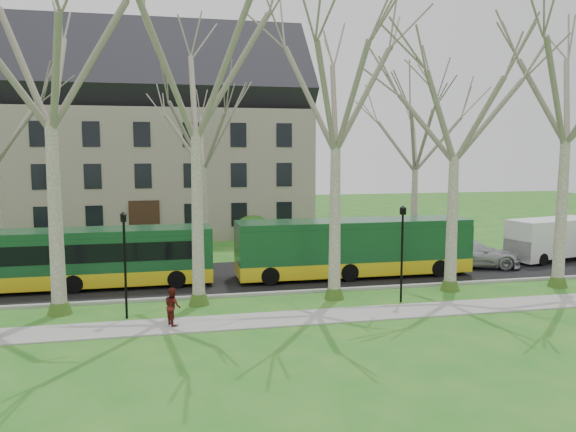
# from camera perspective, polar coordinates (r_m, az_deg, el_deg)

# --- Properties ---
(ground) EXTENTS (120.00, 120.00, 0.00)m
(ground) POSITION_cam_1_polar(r_m,az_deg,el_deg) (25.52, -2.16, -8.88)
(ground) COLOR #216D1F
(ground) RESTS_ON ground
(sidewalk) EXTENTS (70.00, 2.00, 0.06)m
(sidewalk) POSITION_cam_1_polar(r_m,az_deg,el_deg) (23.15, -1.08, -10.44)
(sidewalk) COLOR gray
(sidewalk) RESTS_ON ground
(road) EXTENTS (80.00, 8.00, 0.06)m
(road) POSITION_cam_1_polar(r_m,az_deg,el_deg) (30.78, -3.93, -6.13)
(road) COLOR black
(road) RESTS_ON ground
(curb) EXTENTS (80.00, 0.25, 0.14)m
(curb) POSITION_cam_1_polar(r_m,az_deg,el_deg) (26.93, -2.71, -7.90)
(curb) COLOR #A5A39E
(curb) RESTS_ON ground
(building) EXTENTS (26.50, 12.20, 16.00)m
(building) POSITION_cam_1_polar(r_m,az_deg,el_deg) (48.27, -14.31, 7.92)
(building) COLOR gray
(building) RESTS_ON ground
(tree_row_verge) EXTENTS (49.00, 7.00, 14.00)m
(tree_row_verge) POSITION_cam_1_polar(r_m,az_deg,el_deg) (24.88, -2.35, 7.04)
(tree_row_verge) COLOR gray
(tree_row_verge) RESTS_ON ground
(tree_row_far) EXTENTS (33.00, 7.00, 12.00)m
(tree_row_far) POSITION_cam_1_polar(r_m,az_deg,el_deg) (35.35, -7.42, 5.25)
(tree_row_far) COLOR gray
(tree_row_far) RESTS_ON ground
(lamp_row) EXTENTS (36.22, 0.22, 4.30)m
(lamp_row) POSITION_cam_1_polar(r_m,az_deg,el_deg) (23.98, -1.78, -3.58)
(lamp_row) COLOR black
(lamp_row) RESTS_ON ground
(hedges) EXTENTS (30.60, 8.60, 2.00)m
(hedges) POSITION_cam_1_polar(r_m,az_deg,el_deg) (38.67, -12.60, -2.18)
(hedges) COLOR #265F1B
(hedges) RESTS_ON ground
(bus_lead) EXTENTS (12.07, 2.62, 3.01)m
(bus_lead) POSITION_cam_1_polar(r_m,az_deg,el_deg) (29.61, -19.57, -3.98)
(bus_lead) COLOR #134522
(bus_lead) RESTS_ON road
(bus_follow) EXTENTS (12.69, 2.65, 3.17)m
(bus_follow) POSITION_cam_1_polar(r_m,az_deg,el_deg) (30.59, 6.70, -3.15)
(bus_follow) COLOR #134522
(bus_follow) RESTS_ON road
(sedan) EXTENTS (5.87, 3.84, 1.58)m
(sedan) POSITION_cam_1_polar(r_m,az_deg,el_deg) (34.67, 18.14, -3.61)
(sedan) COLOR #B3B3B8
(sedan) RESTS_ON road
(van_a) EXTENTS (6.25, 3.39, 2.58)m
(van_a) POSITION_cam_1_polar(r_m,az_deg,el_deg) (38.44, 25.27, -2.18)
(van_a) COLOR white
(van_a) RESTS_ON road
(pedestrian_b) EXTENTS (0.80, 0.88, 1.48)m
(pedestrian_b) POSITION_cam_1_polar(r_m,az_deg,el_deg) (22.63, -11.64, -8.95)
(pedestrian_b) COLOR #511612
(pedestrian_b) RESTS_ON sidewalk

